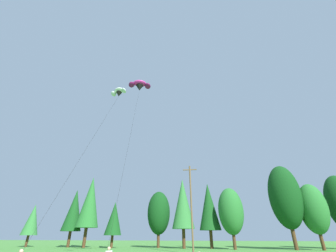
{
  "coord_description": "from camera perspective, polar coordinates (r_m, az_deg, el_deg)",
  "views": [
    {
      "loc": [
        5.54,
        7.59,
        2.42
      ],
      "look_at": [
        2.77,
        25.41,
        11.24
      ],
      "focal_mm": 23.82,
      "sensor_mm": 36.0,
      "label": 1
    }
  ],
  "objects": [
    {
      "name": "treeline_tree_h",
      "position": [
        47.51,
        15.77,
        -20.18
      ],
      "size": [
        4.72,
        4.72,
        10.82
      ],
      "color": "#472D19",
      "rests_on": "ground_plane"
    },
    {
      "name": "parafoil_kite_mid_magenta",
      "position": [
        33.99,
        -7.26,
        10.24
      ],
      "size": [
        3.5,
        10.56,
        22.06
      ],
      "color": "#D12893"
    },
    {
      "name": "treeline_tree_i",
      "position": [
        50.14,
        27.75,
        -15.64
      ],
      "size": [
        5.83,
        5.83,
        14.94
      ],
      "color": "#472D19",
      "rests_on": "ground_plane"
    },
    {
      "name": "treeline_tree_d",
      "position": [
        52.43,
        -13.64,
        -21.96
      ],
      "size": [
        3.55,
        3.55,
        8.88
      ],
      "color": "#472D19",
      "rests_on": "ground_plane"
    },
    {
      "name": "treeline_tree_a",
      "position": [
        63.9,
        -31.4,
        -19.76
      ],
      "size": [
        3.55,
        3.55,
        8.88
      ],
      "color": "#472D19",
      "rests_on": "ground_plane"
    },
    {
      "name": "treeline_tree_j",
      "position": [
        51.25,
        33.15,
        -17.25
      ],
      "size": [
        4.82,
        4.82,
        11.18
      ],
      "color": "#472D19",
      "rests_on": "ground_plane"
    },
    {
      "name": "parafoil_kite_high_white",
      "position": [
        30.68,
        -12.49,
        8.41
      ],
      "size": [
        2.49,
        11.07,
        18.93
      ],
      "color": "white"
    },
    {
      "name": "treeline_tree_g",
      "position": [
        49.84,
        10.4,
        -19.56
      ],
      "size": [
        4.31,
        4.31,
        12.32
      ],
      "color": "#472D19",
      "rests_on": "ground_plane"
    },
    {
      "name": "utility_pole",
      "position": [
        36.13,
        5.98,
        -19.37
      ],
      "size": [
        2.2,
        0.26,
        12.54
      ],
      "color": "brown",
      "rests_on": "ground_plane"
    },
    {
      "name": "treeline_tree_e",
      "position": [
        51.37,
        -2.39,
        -21.27
      ],
      "size": [
        4.78,
        4.78,
        11.05
      ],
      "color": "#472D19",
      "rests_on": "ground_plane"
    },
    {
      "name": "treeline_tree_c",
      "position": [
        55.61,
        -19.31,
        -17.8
      ],
      "size": [
        4.79,
        4.79,
        14.52
      ],
      "color": "#472D19",
      "rests_on": "ground_plane"
    },
    {
      "name": "treeline_tree_b",
      "position": [
        58.09,
        -22.9,
        -19.19
      ],
      "size": [
        4.22,
        4.22,
        11.92
      ],
      "color": "#472D19",
      "rests_on": "ground_plane"
    },
    {
      "name": "treeline_tree_f",
      "position": [
        49.38,
        3.81,
        -19.1
      ],
      "size": [
        4.53,
        4.53,
        13.33
      ],
      "color": "#472D19",
      "rests_on": "ground_plane"
    }
  ]
}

